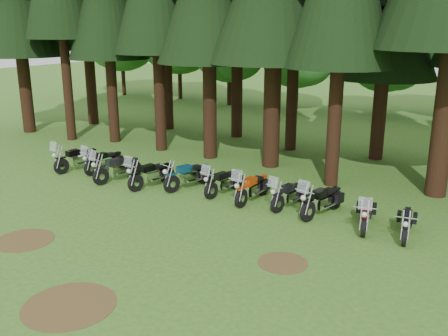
{
  "coord_description": "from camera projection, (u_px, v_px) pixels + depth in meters",
  "views": [
    {
      "loc": [
        9.27,
        -11.23,
        6.32
      ],
      "look_at": [
        0.08,
        5.0,
        1.0
      ],
      "focal_mm": 40.0,
      "sensor_mm": 36.0,
      "label": 1
    }
  ],
  "objects": [
    {
      "name": "ground",
      "position": [
        143.0,
        237.0,
        15.52
      ],
      "size": [
        120.0,
        120.0,
        0.0
      ],
      "primitive_type": "plane",
      "color": "#34631F",
      "rests_on": "ground"
    },
    {
      "name": "decid_0",
      "position": [
        122.0,
        31.0,
        45.51
      ],
      "size": [
        8.0,
        7.78,
        10.0
      ],
      "color": "#321C10",
      "rests_on": "ground"
    },
    {
      "name": "decid_1",
      "position": [
        181.0,
        32.0,
        43.05
      ],
      "size": [
        7.91,
        7.69,
        9.88
      ],
      "color": "#321C10",
      "rests_on": "ground"
    },
    {
      "name": "decid_2",
      "position": [
        231.0,
        44.0,
        39.84
      ],
      "size": [
        6.72,
        6.53,
        8.4
      ],
      "color": "#321C10",
      "rests_on": "ground"
    },
    {
      "name": "decid_3",
      "position": [
        300.0,
        51.0,
        37.55
      ],
      "size": [
        6.12,
        5.95,
        7.65
      ],
      "color": "#321C10",
      "rests_on": "ground"
    },
    {
      "name": "decid_4",
      "position": [
        389.0,
        54.0,
        35.6
      ],
      "size": [
        5.93,
        5.76,
        7.41
      ],
      "color": "#321C10",
      "rests_on": "ground"
    },
    {
      "name": "dirt_patch_0",
      "position": [
        24.0,
        240.0,
        15.26
      ],
      "size": [
        1.8,
        1.8,
        0.01
      ],
      "primitive_type": "cylinder",
      "color": "#4C3D1E",
      "rests_on": "ground"
    },
    {
      "name": "dirt_patch_1",
      "position": [
        283.0,
        263.0,
        13.8
      ],
      "size": [
        1.4,
        1.4,
        0.01
      ],
      "primitive_type": "cylinder",
      "color": "#4C3D1E",
      "rests_on": "ground"
    },
    {
      "name": "dirt_patch_2",
      "position": [
        69.0,
        305.0,
        11.7
      ],
      "size": [
        2.2,
        2.2,
        0.01
      ],
      "primitive_type": "cylinder",
      "color": "#4C3D1E",
      "rests_on": "ground"
    },
    {
      "name": "motorcycle_0",
      "position": [
        77.0,
        159.0,
        22.59
      ],
      "size": [
        0.69,
        2.43,
        1.53
      ],
      "rotation": [
        0.0,
        0.0,
        -0.17
      ],
      "color": "black",
      "rests_on": "ground"
    },
    {
      "name": "motorcycle_1",
      "position": [
        104.0,
        162.0,
        22.31
      ],
      "size": [
        0.56,
        2.25,
        1.41
      ],
      "rotation": [
        0.0,
        0.0,
        -0.12
      ],
      "color": "black",
      "rests_on": "ground"
    },
    {
      "name": "motorcycle_2",
      "position": [
        117.0,
        169.0,
        21.04
      ],
      "size": [
        0.85,
        2.44,
        1.54
      ],
      "rotation": [
        0.0,
        0.0,
        -0.23
      ],
      "color": "black",
      "rests_on": "ground"
    },
    {
      "name": "motorcycle_3",
      "position": [
        151.0,
        175.0,
        20.22
      ],
      "size": [
        0.79,
        2.39,
        1.5
      ],
      "rotation": [
        0.0,
        0.0,
        -0.21
      ],
      "color": "black",
      "rests_on": "ground"
    },
    {
      "name": "motorcycle_4",
      "position": [
        188.0,
        176.0,
        20.07
      ],
      "size": [
        0.85,
        2.32,
        0.97
      ],
      "rotation": [
        0.0,
        0.0,
        -0.3
      ],
      "color": "black",
      "rests_on": "ground"
    },
    {
      "name": "motorcycle_5",
      "position": [
        224.0,
        182.0,
        19.36
      ],
      "size": [
        0.68,
        2.24,
        1.4
      ],
      "rotation": [
        0.0,
        0.0,
        -0.18
      ],
      "color": "black",
      "rests_on": "ground"
    },
    {
      "name": "motorcycle_6",
      "position": [
        252.0,
        188.0,
        18.55
      ],
      "size": [
        0.49,
        2.36,
        1.49
      ],
      "rotation": [
        0.0,
        0.0,
        -0.06
      ],
      "color": "black",
      "rests_on": "ground"
    },
    {
      "name": "motorcycle_7",
      "position": [
        290.0,
        195.0,
        17.94
      ],
      "size": [
        0.79,
        2.19,
        1.38
      ],
      "rotation": [
        0.0,
        0.0,
        -0.24
      ],
      "color": "black",
      "rests_on": "ground"
    },
    {
      "name": "motorcycle_8",
      "position": [
        322.0,
        201.0,
        17.17
      ],
      "size": [
        0.91,
        2.38,
        1.51
      ],
      "rotation": [
        0.0,
        0.0,
        -0.26
      ],
      "color": "black",
      "rests_on": "ground"
    },
    {
      "name": "motorcycle_9",
      "position": [
        365.0,
        214.0,
        16.09
      ],
      "size": [
        0.69,
        2.21,
        1.39
      ],
      "rotation": [
        0.0,
        0.0,
        0.19
      ],
      "color": "black",
      "rests_on": "ground"
    },
    {
      "name": "motorcycle_10",
      "position": [
        406.0,
        224.0,
        15.42
      ],
      "size": [
        0.4,
        2.03,
        0.83
      ],
      "rotation": [
        0.0,
        0.0,
        0.13
      ],
      "color": "black",
      "rests_on": "ground"
    }
  ]
}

